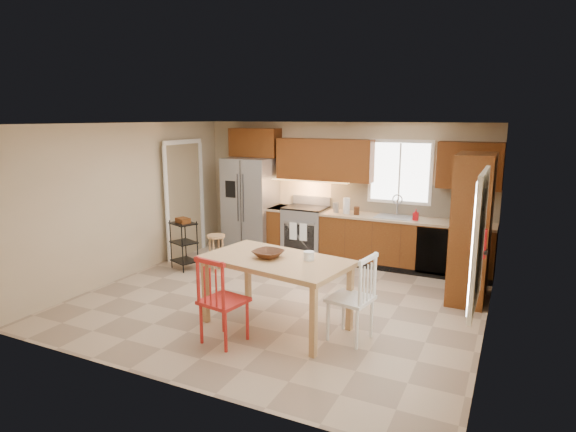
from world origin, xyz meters
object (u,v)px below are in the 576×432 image
(bar_stool, at_px, (216,253))
(utility_cart, at_px, (184,245))
(range_stove, at_px, (306,232))
(table_bowl, at_px, (268,258))
(soap_bottle, at_px, (416,215))
(table_jar, at_px, (309,258))
(chair_white, at_px, (350,297))
(fire_extinguisher, at_px, (481,244))
(refrigerator, at_px, (251,205))
(pantry, at_px, (472,228))
(dining_table, at_px, (276,293))
(chair_red, at_px, (224,299))

(bar_stool, height_order, utility_cart, utility_cart)
(range_stove, relative_size, table_bowl, 2.55)
(soap_bottle, xyz_separation_m, table_jar, (-0.73, -2.81, -0.08))
(chair_white, height_order, table_jar, chair_white)
(range_stove, distance_m, fire_extinguisher, 3.83)
(refrigerator, xyz_separation_m, bar_stool, (0.14, -1.43, -0.59))
(refrigerator, height_order, chair_white, refrigerator)
(bar_stool, bearing_deg, range_stove, 53.88)
(bar_stool, xyz_separation_m, utility_cart, (-0.57, -0.14, 0.11))
(table_bowl, bearing_deg, pantry, 42.91)
(pantry, height_order, fire_extinguisher, pantry)
(refrigerator, bearing_deg, utility_cart, -105.40)
(chair_white, xyz_separation_m, table_bowl, (-1.06, -0.05, 0.36))
(dining_table, height_order, utility_cart, dining_table)
(pantry, height_order, chair_white, pantry)
(soap_bottle, height_order, table_bowl, soap_bottle)
(chair_red, bearing_deg, pantry, 57.29)
(utility_cart, bearing_deg, chair_white, 0.38)
(range_stove, xyz_separation_m, dining_table, (0.91, -3.01, -0.03))
(fire_extinguisher, xyz_separation_m, bar_stool, (-4.19, 0.55, -0.78))
(fire_extinguisher, bearing_deg, table_bowl, -157.69)
(soap_bottle, height_order, table_jar, soap_bottle)
(table_jar, bearing_deg, range_stove, 114.17)
(range_stove, height_order, pantry, pantry)
(chair_red, relative_size, table_jar, 6.03)
(range_stove, bearing_deg, table_jar, -65.83)
(pantry, bearing_deg, dining_table, -135.59)
(soap_bottle, bearing_deg, table_jar, -104.51)
(soap_bottle, distance_m, fire_extinguisher, 2.27)
(chair_white, bearing_deg, table_bowl, 102.09)
(range_stove, relative_size, fire_extinguisher, 2.56)
(bar_stool, relative_size, utility_cart, 0.74)
(fire_extinguisher, xyz_separation_m, chair_white, (-1.32, -0.93, -0.58))
(soap_bottle, relative_size, table_jar, 1.10)
(utility_cart, bearing_deg, dining_table, -7.49)
(soap_bottle, bearing_deg, refrigerator, 179.55)
(soap_bottle, distance_m, pantry, 1.31)
(soap_bottle, distance_m, table_bowl, 3.18)
(fire_extinguisher, bearing_deg, soap_bottle, 120.53)
(pantry, distance_m, chair_white, 2.33)
(dining_table, height_order, table_bowl, table_bowl)
(chair_white, bearing_deg, pantry, -20.11)
(refrigerator, bearing_deg, dining_table, -55.06)
(chair_red, height_order, table_bowl, chair_red)
(soap_bottle, height_order, fire_extinguisher, fire_extinguisher)
(refrigerator, distance_m, table_bowl, 3.54)
(fire_extinguisher, height_order, chair_white, fire_extinguisher)
(chair_white, relative_size, table_bowl, 2.90)
(range_stove, height_order, bar_stool, range_stove)
(table_jar, bearing_deg, dining_table, -164.05)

